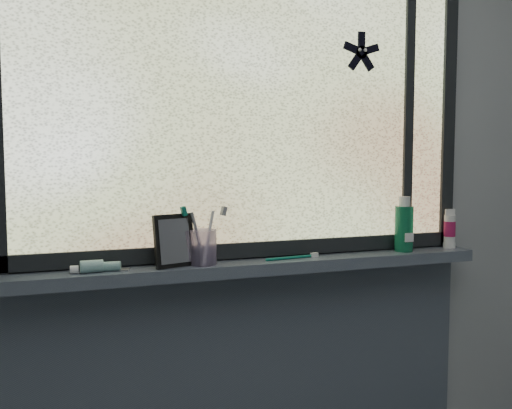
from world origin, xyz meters
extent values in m
cube|color=#9EA3A8|center=(0.00, 1.30, 1.25)|extent=(3.00, 0.01, 2.50)
cube|color=#47505F|center=(0.00, 1.23, 1.00)|extent=(1.62, 0.14, 0.04)
cube|color=silver|center=(0.00, 1.28, 1.53)|extent=(1.50, 0.01, 1.00)
cube|color=black|center=(0.00, 1.28, 1.05)|extent=(1.60, 0.03, 0.05)
cube|color=black|center=(0.78, 1.28, 1.53)|extent=(0.05, 0.03, 1.10)
cube|color=black|center=(0.60, 1.28, 1.53)|extent=(0.03, 0.03, 1.00)
cube|color=black|center=(-0.28, 1.22, 1.10)|extent=(0.14, 0.10, 0.16)
cylinder|color=#B5A0D3|center=(-0.18, 1.22, 1.08)|extent=(0.10, 0.10, 0.11)
cylinder|color=#1C9160|center=(0.56, 1.22, 1.12)|extent=(0.08, 0.08, 0.16)
cylinder|color=silver|center=(0.77, 1.24, 1.10)|extent=(0.05, 0.05, 0.10)
camera|label=1|loc=(-0.63, -0.50, 1.36)|focal=40.00mm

